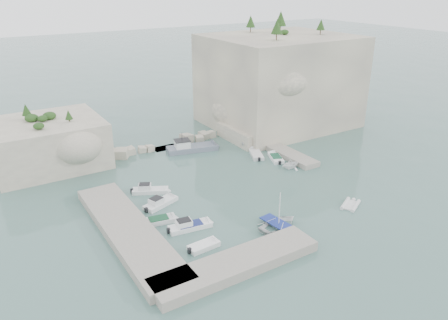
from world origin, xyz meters
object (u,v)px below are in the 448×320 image
tender_east_c (256,156)px  tender_east_d (251,147)px  inflatable_dinghy (350,206)px  motorboat_a (151,192)px  rowboat (279,227)px  tender_east_a (291,168)px  motorboat_b (161,205)px  motorboat_e (204,248)px  motorboat_c (159,222)px  work_boat (192,151)px  tender_east_b (276,159)px  motorboat_d (190,228)px

tender_east_c → tender_east_d: size_ratio=1.28×
inflatable_dinghy → motorboat_a: bearing=111.6°
rowboat → tender_east_a: (12.30, 12.54, 0.00)m
motorboat_a → motorboat_b: (-0.27, -4.00, 0.00)m
motorboat_b → rowboat: size_ratio=1.00×
motorboat_e → rowboat: rowboat is taller
motorboat_e → rowboat: bearing=-8.9°
motorboat_c → inflatable_dinghy: 24.25m
tender_east_a → tender_east_d: bearing=2.1°
motorboat_b → inflatable_dinghy: (20.45, -13.00, 0.00)m
inflatable_dinghy → tender_east_c: size_ratio=0.66×
tender_east_c → work_boat: bearing=69.9°
inflatable_dinghy → tender_east_b: size_ratio=0.73×
tender_east_c → rowboat: bearing=174.7°
motorboat_b → rowboat: motorboat_b is taller
tender_east_a → tender_east_c: tender_east_a is taller
inflatable_dinghy → work_boat: 28.89m
motorboat_c → tender_east_a: 24.11m
motorboat_b → work_boat: (12.41, 14.74, 0.00)m
tender_east_d → motorboat_d: bearing=121.9°
motorboat_a → tender_east_b: size_ratio=1.10×
rowboat → tender_east_c: size_ratio=0.99×
motorboat_c → tender_east_b: bearing=28.3°
motorboat_d → motorboat_e: 4.35m
motorboat_a → motorboat_b: bearing=-66.5°
motorboat_b → tender_east_d: (21.78, 11.04, 0.00)m
motorboat_d → tender_east_b: size_ratio=1.16×
rowboat → tender_east_b: (12.51, 16.50, 0.00)m
motorboat_b → motorboat_d: same height
rowboat → motorboat_c: bearing=46.6°
motorboat_d → tender_east_d: (21.20, 18.05, 0.00)m
motorboat_b → motorboat_c: size_ratio=1.15×
rowboat → tender_east_a: tender_east_a is taller
motorboat_a → tender_east_a: bearing=17.7°
motorboat_c → motorboat_e: (1.96, -7.47, 0.00)m
motorboat_d → rowboat: (8.87, -5.21, 0.00)m
rowboat → tender_east_b: bearing=-44.3°
motorboat_a → motorboat_d: size_ratio=0.94×
tender_east_a → tender_east_b: bearing=-0.7°
rowboat → tender_east_d: (12.33, 23.26, 0.00)m
motorboat_e → work_boat: size_ratio=0.41×
motorboat_e → motorboat_b: bearing=86.4°
motorboat_b → inflatable_dinghy: bearing=-52.4°
motorboat_a → motorboat_e: size_ratio=1.39×
inflatable_dinghy → tender_east_a: (1.30, 13.33, 0.00)m
tender_east_c → motorboat_b: bearing=133.4°
tender_east_a → tender_east_d: (0.03, 10.72, 0.00)m
motorboat_c → motorboat_e: size_ratio=1.20×
motorboat_a → tender_east_a: size_ratio=1.65×
inflatable_dinghy → work_boat: bearing=77.9°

